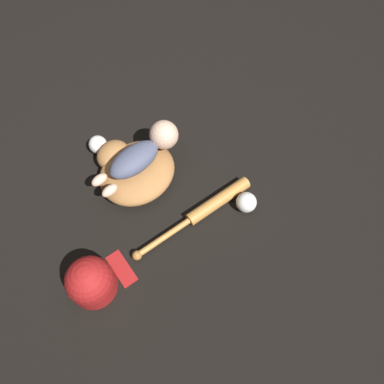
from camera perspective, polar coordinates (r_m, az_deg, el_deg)
name	(u,v)px	position (r m, az deg, el deg)	size (l,w,h in m)	color
ground_plane	(138,189)	(1.45, -8.22, 0.48)	(6.00, 6.00, 0.00)	black
baseball_glove	(133,169)	(1.44, -8.95, 3.43)	(0.37, 0.37, 0.10)	#A8703D
baby_figure	(145,151)	(1.37, -7.19, 6.26)	(0.37, 0.15, 0.11)	#4C516B
baseball_bat	(207,208)	(1.37, 2.35, -2.47)	(0.51, 0.06, 0.05)	#C6843D
baseball	(246,202)	(1.38, 8.27, -1.57)	(0.08, 0.08, 0.08)	white
baseball_spare	(98,145)	(1.55, -14.14, 7.02)	(0.07, 0.07, 0.07)	white
baseball_cap	(91,281)	(1.27, -15.18, -12.96)	(0.21, 0.16, 0.16)	maroon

